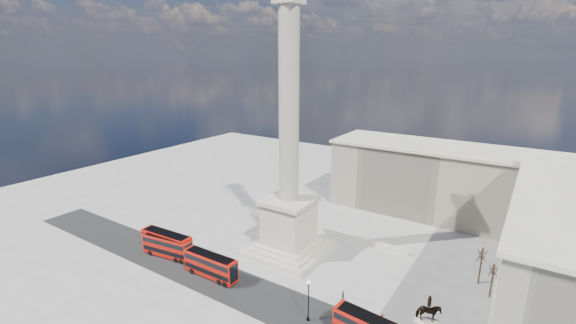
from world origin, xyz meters
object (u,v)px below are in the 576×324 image
(red_bus_e, at_px, (168,246))
(victorian_lamp, at_px, (308,297))
(red_bus_a, at_px, (167,243))
(nelsons_column, at_px, (289,188))
(pedestrian_walking, at_px, (425,324))
(pedestrian_standing, at_px, (382,319))
(pedestrian_crossing, at_px, (343,296))
(red_bus_b, at_px, (211,265))

(red_bus_e, relative_size, victorian_lamp, 1.61)
(red_bus_a, bearing_deg, victorian_lamp, -6.52)
(nelsons_column, bearing_deg, pedestrian_walking, -16.54)
(victorian_lamp, height_order, pedestrian_standing, victorian_lamp)
(nelsons_column, relative_size, victorian_lamp, 7.73)
(pedestrian_crossing, bearing_deg, red_bus_b, 65.06)
(pedestrian_walking, bearing_deg, pedestrian_standing, -163.18)
(red_bus_e, xyz_separation_m, victorian_lamp, (31.27, -1.18, 1.63))
(victorian_lamp, bearing_deg, pedestrian_standing, 28.43)
(red_bus_a, height_order, red_bus_e, red_bus_a)
(victorian_lamp, bearing_deg, red_bus_a, 176.83)
(pedestrian_standing, bearing_deg, pedestrian_crossing, -44.94)
(red_bus_e, bearing_deg, nelsons_column, 31.26)
(red_bus_a, xyz_separation_m, victorian_lamp, (32.13, -1.78, 1.46))
(red_bus_a, height_order, victorian_lamp, victorian_lamp)
(nelsons_column, xyz_separation_m, red_bus_a, (-18.60, -13.81, -10.58))
(red_bus_a, bearing_deg, pedestrian_walking, 3.38)
(red_bus_b, relative_size, pedestrian_standing, 6.03)
(red_bus_e, distance_m, pedestrian_standing, 40.53)
(pedestrian_standing, bearing_deg, pedestrian_walking, 176.21)
(nelsons_column, distance_m, red_bus_a, 25.47)
(pedestrian_standing, height_order, pedestrian_crossing, pedestrian_standing)
(victorian_lamp, relative_size, pedestrian_walking, 3.98)
(nelsons_column, relative_size, pedestrian_crossing, 32.60)
(red_bus_b, bearing_deg, pedestrian_walking, 10.19)
(red_bus_b, height_order, pedestrian_standing, red_bus_b)
(red_bus_b, xyz_separation_m, red_bus_e, (-11.66, 0.54, -0.03))
(pedestrian_crossing, bearing_deg, pedestrian_standing, -148.82)
(red_bus_e, distance_m, pedestrian_crossing, 33.92)
(nelsons_column, height_order, pedestrian_walking, nelsons_column)
(pedestrian_walking, relative_size, pedestrian_crossing, 1.06)
(red_bus_e, bearing_deg, pedestrian_walking, -0.22)
(red_bus_b, bearing_deg, red_bus_e, 176.49)
(nelsons_column, relative_size, red_bus_a, 4.48)
(nelsons_column, bearing_deg, red_bus_e, -140.90)
(red_bus_a, bearing_deg, nelsons_column, 33.24)
(nelsons_column, xyz_separation_m, victorian_lamp, (13.53, -15.59, -9.12))
(nelsons_column, xyz_separation_m, red_bus_e, (-17.74, -14.41, -10.75))
(red_bus_b, distance_m, pedestrian_crossing, 22.69)
(red_bus_e, height_order, pedestrian_standing, red_bus_e)
(victorian_lamp, height_order, pedestrian_crossing, victorian_lamp)
(victorian_lamp, bearing_deg, pedestrian_walking, 26.76)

